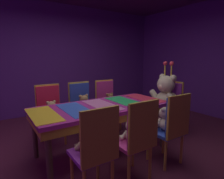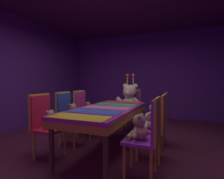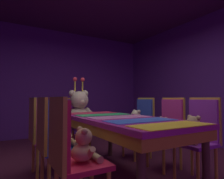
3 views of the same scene
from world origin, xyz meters
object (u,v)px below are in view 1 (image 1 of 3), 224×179
at_px(chair_left_0, 49,107).
at_px(king_teddy_bear, 165,95).
at_px(teddy_left_0, 52,110).
at_px(chair_right_2, 173,123).
at_px(chair_left_1, 81,103).
at_px(teddy_right_2, 164,120).
at_px(teddy_right_1, 131,132).
at_px(chair_right_0, 97,145).
at_px(throne_chair, 171,101).
at_px(chair_left_2, 106,99).
at_px(teddy_left_1, 84,105).
at_px(banquet_table, 102,111).
at_px(teddy_right_0, 90,140).
at_px(teddy_left_2, 110,101).
at_px(chair_right_1, 139,134).

height_order(chair_left_0, king_teddy_bear, king_teddy_bear).
height_order(teddy_left_0, chair_right_2, chair_right_2).
height_order(chair_left_1, teddy_right_2, chair_left_1).
bearing_deg(teddy_right_1, king_teddy_bear, -63.29).
distance_m(chair_left_1, chair_right_0, 1.75).
bearing_deg(throne_chair, teddy_right_1, 24.15).
height_order(throne_chair, king_teddy_bear, king_teddy_bear).
distance_m(chair_left_0, king_teddy_bear, 2.11).
bearing_deg(teddy_left_0, chair_right_0, 0.62).
xyz_separation_m(chair_left_0, teddy_right_1, (1.54, 0.54, -0.03)).
xyz_separation_m(chair_left_2, throne_chair, (0.85, 0.95, 0.00)).
bearing_deg(teddy_right_2, chair_right_2, 180.00).
height_order(chair_left_1, teddy_left_1, chair_left_1).
bearing_deg(chair_right_0, banquet_table, -33.50).
height_order(chair_left_1, king_teddy_bear, king_teddy_bear).
distance_m(banquet_table, teddy_right_0, 0.87).
height_order(chair_left_0, chair_left_2, same).
bearing_deg(teddy_left_0, teddy_left_1, 89.90).
height_order(teddy_right_0, teddy_right_2, teddy_right_2).
relative_size(teddy_left_1, king_teddy_bear, 0.37).
bearing_deg(chair_right_0, chair_left_0, 0.57).
xyz_separation_m(teddy_left_1, teddy_left_2, (-0.01, 0.57, -0.01)).
relative_size(teddy_right_0, throne_chair, 0.34).
height_order(chair_left_0, throne_chair, same).
bearing_deg(chair_right_0, teddy_left_0, 0.62).
bearing_deg(chair_left_1, teddy_left_2, 76.55).
bearing_deg(king_teddy_bear, chair_right_2, 46.41).
relative_size(teddy_left_0, teddy_right_2, 0.86).
xyz_separation_m(chair_left_0, teddy_left_2, (0.13, 1.15, -0.02)).
relative_size(banquet_table, teddy_right_1, 7.43).
xyz_separation_m(chair_right_0, chair_right_1, (0.03, 0.52, 0.00)).
height_order(teddy_left_1, chair_right_1, chair_right_1).
relative_size(teddy_left_0, chair_left_1, 0.30).
relative_size(chair_left_2, teddy_right_0, 2.94).
distance_m(chair_left_1, chair_right_1, 1.68).
distance_m(teddy_left_0, chair_right_1, 1.63).
distance_m(chair_left_1, teddy_right_1, 1.54).
bearing_deg(teddy_left_1, chair_right_0, -20.53).
relative_size(banquet_table, teddy_right_2, 5.84).
bearing_deg(teddy_right_0, teddy_left_1, -22.51).
xyz_separation_m(chair_right_0, teddy_right_0, (-0.15, 0.00, -0.00)).
height_order(teddy_left_0, chair_right_0, chair_right_0).
height_order(teddy_left_1, teddy_right_1, teddy_left_1).
relative_size(chair_left_0, teddy_left_2, 3.26).
distance_m(chair_left_1, throne_chair, 1.74).
relative_size(banquet_table, teddy_right_0, 6.03).
distance_m(teddy_left_0, teddy_right_2, 1.79).
height_order(banquet_table, chair_left_0, chair_left_0).
bearing_deg(chair_left_1, chair_right_2, 18.47).
relative_size(chair_right_0, throne_chair, 1.00).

